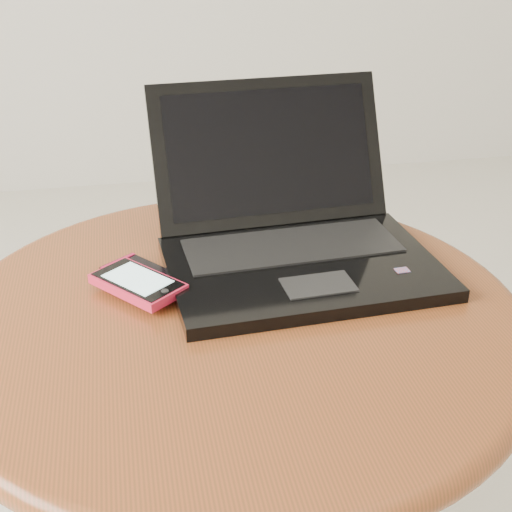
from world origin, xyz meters
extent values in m
cylinder|color=brown|center=(-0.09, 0.12, 0.28)|extent=(0.11, 0.11, 0.49)
cylinder|color=brown|center=(-0.09, 0.12, 0.54)|extent=(0.67, 0.67, 0.03)
torus|color=brown|center=(-0.09, 0.12, 0.54)|extent=(0.70, 0.70, 0.03)
cube|color=black|center=(0.01, 0.17, 0.56)|extent=(0.35, 0.26, 0.02)
cube|color=black|center=(0.01, 0.22, 0.57)|extent=(0.29, 0.12, 0.00)
cube|color=black|center=(0.01, 0.11, 0.57)|extent=(0.09, 0.06, 0.00)
cube|color=red|center=(0.12, 0.13, 0.57)|extent=(0.02, 0.01, 0.00)
cube|color=black|center=(0.00, 0.34, 0.67)|extent=(0.34, 0.12, 0.19)
cube|color=black|center=(0.00, 0.33, 0.67)|extent=(0.30, 0.09, 0.16)
cube|color=black|center=(-0.20, 0.20, 0.56)|extent=(0.11, 0.12, 0.01)
cube|color=#AE0E36|center=(-0.22, 0.24, 0.56)|extent=(0.05, 0.04, 0.00)
cube|color=red|center=(-0.20, 0.16, 0.57)|extent=(0.12, 0.13, 0.01)
cube|color=black|center=(-0.20, 0.16, 0.58)|extent=(0.11, 0.12, 0.00)
cube|color=silver|center=(-0.20, 0.16, 0.58)|extent=(0.09, 0.09, 0.00)
cylinder|color=black|center=(-0.17, 0.13, 0.58)|extent=(0.01, 0.01, 0.00)
camera|label=1|loc=(-0.21, -0.60, 0.99)|focal=49.75mm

